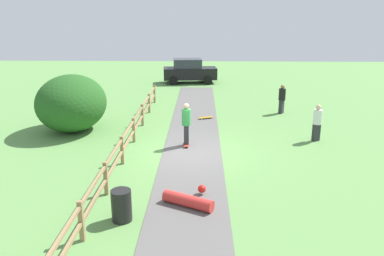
{
  "coord_description": "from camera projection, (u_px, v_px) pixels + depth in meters",
  "views": [
    {
      "loc": [
        0.38,
        -14.92,
        5.57
      ],
      "look_at": [
        -0.01,
        0.16,
        1.0
      ],
      "focal_mm": 36.31,
      "sensor_mm": 36.0,
      "label": 1
    }
  ],
  "objects": [
    {
      "name": "ground_plane",
      "position": [
        192.0,
        152.0,
        15.9
      ],
      "size": [
        60.0,
        60.0,
        0.0
      ],
      "primitive_type": "plane",
      "color": "#60934C"
    },
    {
      "name": "asphalt_path",
      "position": [
        192.0,
        152.0,
        15.9
      ],
      "size": [
        2.4,
        28.0,
        0.02
      ],
      "primitive_type": "cube",
      "color": "#605E5B",
      "rests_on": "ground_plane"
    },
    {
      "name": "wooden_fence",
      "position": [
        128.0,
        136.0,
        15.77
      ],
      "size": [
        0.12,
        18.12,
        1.1
      ],
      "color": "#997A51",
      "rests_on": "ground_plane"
    },
    {
      "name": "bush_large",
      "position": [
        72.0,
        103.0,
        18.48
      ],
      "size": [
        3.25,
        3.9,
        2.7
      ],
      "primitive_type": "ellipsoid",
      "color": "#23561E",
      "rests_on": "ground_plane"
    },
    {
      "name": "trash_bin",
      "position": [
        121.0,
        205.0,
        10.63
      ],
      "size": [
        0.56,
        0.56,
        0.9
      ],
      "primitive_type": "cylinder",
      "color": "black",
      "rests_on": "ground_plane"
    },
    {
      "name": "skater_riding",
      "position": [
        186.0,
        122.0,
        16.38
      ],
      "size": [
        0.38,
        0.8,
        1.85
      ],
      "color": "#B23326",
      "rests_on": "asphalt_path"
    },
    {
      "name": "skater_fallen",
      "position": [
        189.0,
        200.0,
        11.49
      ],
      "size": [
        1.57,
        1.46,
        0.36
      ],
      "color": "red",
      "rests_on": "asphalt_path"
    },
    {
      "name": "skateboard_loose",
      "position": [
        206.0,
        118.0,
        20.77
      ],
      "size": [
        0.82,
        0.47,
        0.08
      ],
      "color": "#BF8C19",
      "rests_on": "asphalt_path"
    },
    {
      "name": "bystander_black",
      "position": [
        282.0,
        98.0,
        21.72
      ],
      "size": [
        0.53,
        0.53,
        1.64
      ],
      "color": "#2D2D33",
      "rests_on": "ground_plane"
    },
    {
      "name": "bystander_white",
      "position": [
        317.0,
        121.0,
        17.09
      ],
      "size": [
        0.52,
        0.52,
        1.65
      ],
      "color": "#2D2D33",
      "rests_on": "ground_plane"
    },
    {
      "name": "parked_car_black",
      "position": [
        189.0,
        71.0,
        31.0
      ],
      "size": [
        4.35,
        2.32,
        1.92
      ],
      "color": "black",
      "rests_on": "ground_plane"
    }
  ]
}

